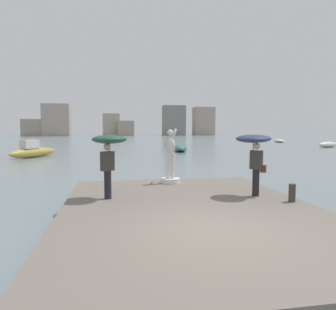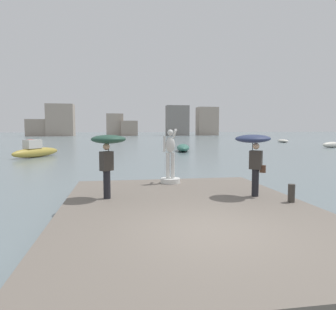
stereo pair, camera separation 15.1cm
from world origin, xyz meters
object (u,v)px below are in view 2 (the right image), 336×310
onlooker_right (254,146)px  boat_leftward (332,145)px  onlooker_left (108,147)px  mooring_bollard (291,193)px  boat_near (183,148)px  boat_rightward (36,151)px  boat_far (30,142)px  boat_mid (283,141)px  statue_white_figure (170,165)px

onlooker_right → boat_leftward: onlooker_right is taller
onlooker_left → mooring_bollard: 5.73m
onlooker_left → boat_near: bearing=73.0°
boat_near → boat_leftward: size_ratio=1.47×
boat_rightward → onlooker_left: bearing=-70.4°
boat_near → boat_leftward: boat_near is taller
onlooker_left → boat_far: 45.53m
onlooker_left → boat_far: size_ratio=0.51×
boat_rightward → boat_mid: bearing=33.7°
boat_mid → boat_rightward: (-38.73, -25.83, 0.28)m
statue_white_figure → boat_near: statue_white_figure is taller
mooring_bollard → boat_leftward: size_ratio=0.15×
statue_white_figure → mooring_bollard: bearing=-51.8°
onlooker_left → boat_leftward: bearing=44.4°
statue_white_figure → boat_mid: size_ratio=0.44×
mooring_bollard → boat_rightward: bearing=120.2°
mooring_bollard → boat_near: size_ratio=0.10×
boat_near → boat_mid: bearing=40.6°
boat_mid → boat_leftward: 16.96m
mooring_bollard → boat_mid: mooring_bollard is taller
mooring_bollard → boat_far: mooring_bollard is taller
boat_mid → boat_far: bearing=-177.0°
boat_leftward → statue_white_figure: bearing=-135.6°
onlooker_right → statue_white_figure: bearing=128.8°
statue_white_figure → boat_far: 44.05m
onlooker_right → boat_leftward: 38.50m
boat_rightward → statue_white_figure: bearing=-61.7°
onlooker_right → boat_near: onlooker_right is taller
mooring_bollard → boat_mid: bearing=60.9°
boat_near → boat_far: (-21.37, 18.18, 0.04)m
boat_mid → boat_leftward: bearing=-97.3°
boat_near → boat_mid: boat_near is taller
onlooker_left → boat_mid: 55.66m
mooring_bollard → onlooker_left: bearing=165.0°
boat_near → onlooker_right: bearing=-96.9°
onlooker_left → boat_leftward: onlooker_left is taller
boat_far → boat_leftward: boat_far is taller
boat_near → boat_rightward: (-14.80, -5.31, 0.15)m
boat_leftward → boat_rightward: boat_rightward is taller
boat_leftward → boat_near: bearing=-170.4°
mooring_bollard → statue_white_figure: bearing=128.2°
onlooker_right → onlooker_left: bearing=174.8°
boat_near → boat_leftward: 22.08m
onlooker_right → boat_near: 25.88m
onlooker_left → boat_leftward: (29.50, 28.92, -1.63)m
onlooker_right → boat_near: bearing=83.1°
boat_rightward → onlooker_right: bearing=-60.1°
boat_mid → onlooker_left: bearing=-124.7°
onlooker_left → boat_rightward: (-7.07, 19.91, -1.46)m
boat_mid → boat_leftward: boat_leftward is taller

